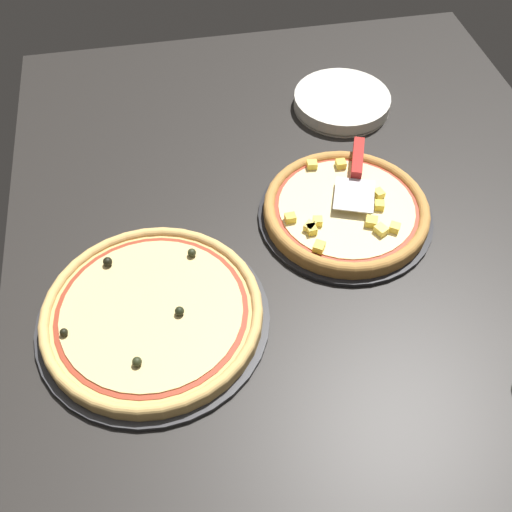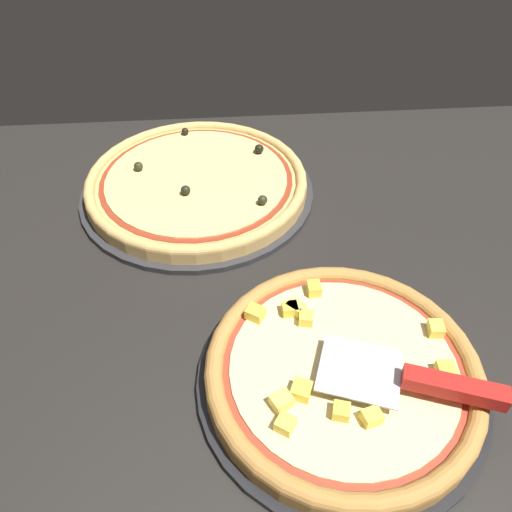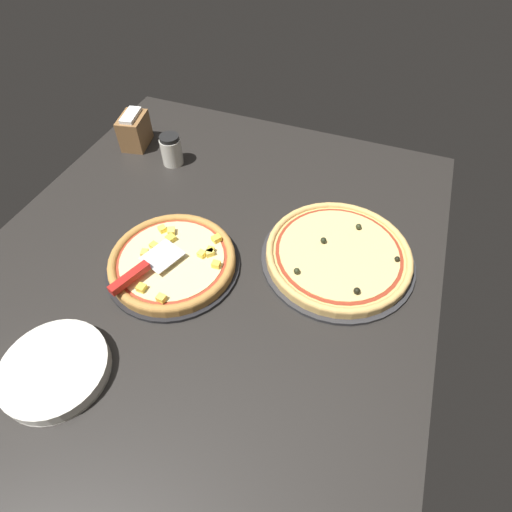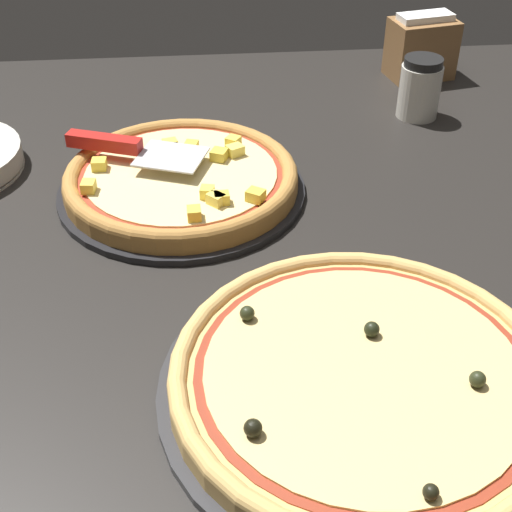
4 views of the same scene
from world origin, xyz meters
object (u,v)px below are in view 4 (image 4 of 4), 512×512
(parmesan_shaker, at_px, (420,88))
(pizza_back, at_px, (364,375))
(pizza_front, at_px, (181,177))
(serving_spatula, at_px, (122,146))
(napkin_holder, at_px, (421,47))

(parmesan_shaker, bearing_deg, pizza_back, 69.86)
(pizza_front, xyz_separation_m, serving_spatula, (0.08, -0.04, 0.03))
(parmesan_shaker, bearing_deg, napkin_holder, -106.36)
(pizza_front, bearing_deg, parmesan_shaker, -151.57)
(parmesan_shaker, xyz_separation_m, napkin_holder, (-0.05, -0.17, 0.01))
(pizza_back, distance_m, napkin_holder, 0.85)
(pizza_back, relative_size, parmesan_shaker, 3.75)
(pizza_back, height_order, serving_spatula, serving_spatula)
(pizza_front, bearing_deg, pizza_back, 113.67)
(pizza_back, bearing_deg, napkin_holder, -109.34)
(parmesan_shaker, bearing_deg, pizza_front, 28.43)
(pizza_front, bearing_deg, napkin_holder, -139.36)
(parmesan_shaker, height_order, napkin_holder, napkin_holder)
(pizza_back, bearing_deg, pizza_front, -66.33)
(pizza_back, height_order, napkin_holder, napkin_holder)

